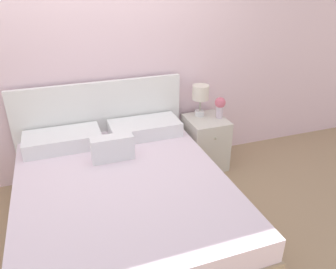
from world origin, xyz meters
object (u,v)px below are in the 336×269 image
Objects in this scene: flower_vase at (220,106)px; nightstand at (205,142)px; bed at (122,198)px; table_lamp at (200,95)px.

nightstand is at bearing 175.60° from flower_vase.
bed is 1.47m from flower_vase.
flower_vase is at bearing -4.40° from nightstand.
flower_vase is (1.24, 0.66, 0.43)m from bed.
bed is at bearing -148.48° from nightstand.
flower_vase reaches higher than nightstand.
nightstand is 2.48× the size of flower_vase.
nightstand is 0.53m from table_lamp.
flower_vase is at bearing 27.95° from bed.
nightstand is at bearing 31.52° from bed.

